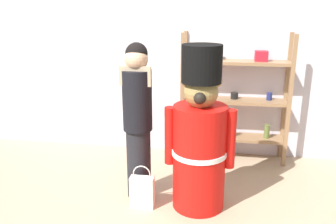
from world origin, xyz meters
name	(u,v)px	position (x,y,z in m)	size (l,w,h in m)	color
back_wall	(179,61)	(0.00, 2.20, 1.30)	(6.40, 0.12, 2.60)	silver
merchandise_shelf	(234,98)	(0.77, 1.98, 0.86)	(1.40, 0.35, 1.71)	#93704C
teddy_bear_guard	(200,140)	(0.40, 0.71, 0.74)	(0.71, 0.56, 1.69)	red
person_shopper	(138,117)	(-0.26, 0.82, 0.91)	(0.32, 0.31, 1.68)	black
shopping_bag	(142,191)	(-0.17, 0.58, 0.18)	(0.25, 0.11, 0.47)	silver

